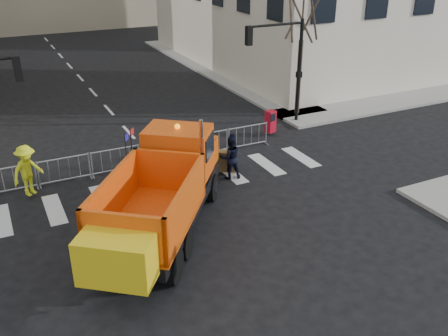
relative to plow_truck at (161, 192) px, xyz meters
name	(u,v)px	position (x,y,z in m)	size (l,w,h in m)	color
ground	(238,255)	(1.70, -2.06, -1.64)	(120.00, 120.00, 0.00)	black
sidewalk_back	(151,155)	(1.70, 6.44, -1.56)	(64.00, 5.00, 0.15)	gray
traffic_light_right	(299,73)	(10.20, 7.44, 1.06)	(0.18, 0.18, 5.40)	black
crowd_barriers	(140,156)	(0.95, 5.54, -1.09)	(12.60, 0.60, 1.10)	#9EA0A5
street_tree	(301,47)	(10.90, 8.44, 2.11)	(3.00, 3.00, 7.50)	#382B21
plow_truck	(161,192)	(0.00, 0.00, 0.00)	(7.76, 9.09, 3.69)	black
cop_a	(177,162)	(1.85, 3.41, -0.70)	(0.69, 0.45, 1.89)	black
cop_b	(230,158)	(3.97, 2.95, -0.73)	(0.88, 0.69, 1.82)	black
cop_c	(232,152)	(4.40, 3.60, -0.82)	(0.96, 0.40, 1.65)	black
worker	(27,170)	(-3.61, 4.74, -0.49)	(1.29, 0.74, 1.99)	yellow
newspaper_box	(270,121)	(7.99, 6.47, -0.94)	(0.45, 0.40, 1.10)	#B10D1F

